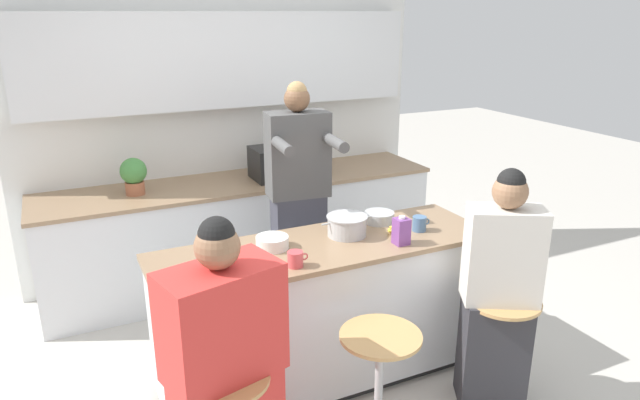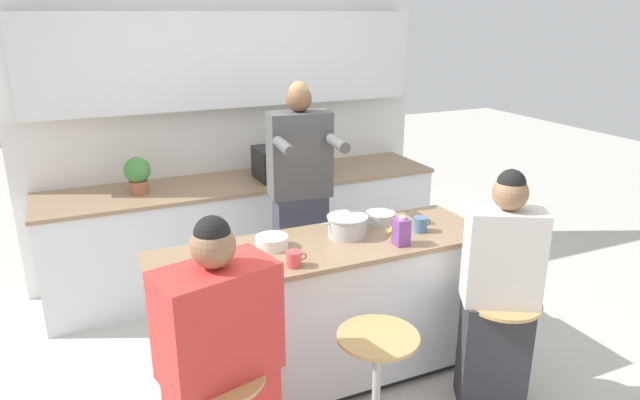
{
  "view_description": "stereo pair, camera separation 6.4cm",
  "coord_description": "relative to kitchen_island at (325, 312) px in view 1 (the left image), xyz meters",
  "views": [
    {
      "loc": [
        -1.35,
        -2.76,
        2.2
      ],
      "look_at": [
        0.0,
        0.06,
        1.16
      ],
      "focal_mm": 32.0,
      "sensor_mm": 36.0,
      "label": 1
    },
    {
      "loc": [
        -1.29,
        -2.78,
        2.2
      ],
      "look_at": [
        0.0,
        0.06,
        1.16
      ],
      "focal_mm": 32.0,
      "sensor_mm": 36.0,
      "label": 2
    }
  ],
  "objects": [
    {
      "name": "potted_plant",
      "position": [
        -0.84,
        1.54,
        0.58
      ],
      "size": [
        0.2,
        0.2,
        0.28
      ],
      "color": "#A86042",
      "rests_on": "back_counter"
    },
    {
      "name": "person_wrapped_blanket",
      "position": [
        -0.79,
        -0.62,
        0.2
      ],
      "size": [
        0.56,
        0.4,
        1.41
      ],
      "rotation": [
        0.0,
        0.0,
        0.24
      ],
      "color": "red",
      "rests_on": "ground_plane"
    },
    {
      "name": "microwave",
      "position": [
        0.37,
        1.49,
        0.55
      ],
      "size": [
        0.55,
        0.34,
        0.26
      ],
      "color": "black",
      "rests_on": "back_counter"
    },
    {
      "name": "ground_plane",
      "position": [
        0.0,
        0.0,
        -0.46
      ],
      "size": [
        16.0,
        16.0,
        0.0
      ],
      "primitive_type": "plane",
      "color": "beige"
    },
    {
      "name": "wall_back",
      "position": [
        0.0,
        1.88,
        1.08
      ],
      "size": [
        3.47,
        0.22,
        2.7
      ],
      "color": "silver",
      "rests_on": "ground_plane"
    },
    {
      "name": "bar_stool_center",
      "position": [
        0.0,
        -0.64,
        -0.07
      ],
      "size": [
        0.42,
        0.42,
        0.66
      ],
      "color": "tan",
      "rests_on": "ground_plane"
    },
    {
      "name": "bar_stool_rightmost",
      "position": [
        0.81,
        -0.63,
        -0.07
      ],
      "size": [
        0.42,
        0.42,
        0.66
      ],
      "color": "tan",
      "rests_on": "ground_plane"
    },
    {
      "name": "coffee_cup_near",
      "position": [
        0.62,
        -0.06,
        0.5
      ],
      "size": [
        0.12,
        0.09,
        0.09
      ],
      "color": "#4C7099",
      "rests_on": "kitchen_island"
    },
    {
      "name": "person_seated_near",
      "position": [
        0.78,
        -0.62,
        0.19
      ],
      "size": [
        0.46,
        0.41,
        1.43
      ],
      "rotation": [
        0.0,
        0.0,
        -0.51
      ],
      "color": "#333338",
      "rests_on": "ground_plane"
    },
    {
      "name": "person_cooking",
      "position": [
        0.12,
        0.66,
        0.41
      ],
      "size": [
        0.47,
        0.58,
        1.77
      ],
      "rotation": [
        0.0,
        0.0,
        -0.12
      ],
      "color": "#383842",
      "rests_on": "ground_plane"
    },
    {
      "name": "mixing_bowl_steel",
      "position": [
        0.47,
        0.17,
        0.48
      ],
      "size": [
        0.19,
        0.19,
        0.07
      ],
      "color": "#B7BABC",
      "rests_on": "kitchen_island"
    },
    {
      "name": "banana_bunch",
      "position": [
        0.46,
        -0.03,
        0.47
      ],
      "size": [
        0.13,
        0.1,
        0.04
      ],
      "color": "yellow",
      "rests_on": "kitchen_island"
    },
    {
      "name": "cooking_pot",
      "position": [
        0.18,
        0.06,
        0.51
      ],
      "size": [
        0.33,
        0.25,
        0.12
      ],
      "color": "#B7BABC",
      "rests_on": "kitchen_island"
    },
    {
      "name": "back_counter",
      "position": [
        0.0,
        1.54,
        -0.02
      ],
      "size": [
        3.22,
        0.7,
        0.89
      ],
      "color": "silver",
      "rests_on": "ground_plane"
    },
    {
      "name": "fruit_bowl",
      "position": [
        -0.3,
        0.07,
        0.49
      ],
      "size": [
        0.19,
        0.19,
        0.07
      ],
      "color": "white",
      "rests_on": "kitchen_island"
    },
    {
      "name": "kitchen_island",
      "position": [
        0.0,
        0.0,
        0.0
      ],
      "size": [
        2.03,
        0.64,
        0.91
      ],
      "color": "black",
      "rests_on": "ground_plane"
    },
    {
      "name": "coffee_cup_far",
      "position": [
        -0.27,
        -0.21,
        0.49
      ],
      "size": [
        0.12,
        0.09,
        0.08
      ],
      "color": "#DB4C51",
      "rests_on": "kitchen_island"
    },
    {
      "name": "juice_carton",
      "position": [
        0.4,
        -0.19,
        0.53
      ],
      "size": [
        0.08,
        0.08,
        0.17
      ],
      "color": "#7A428E",
      "rests_on": "kitchen_island"
    }
  ]
}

